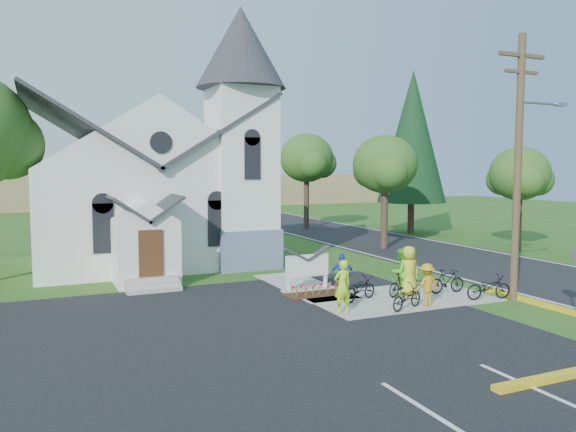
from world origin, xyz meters
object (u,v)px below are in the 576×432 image
utility_pole (519,159)px  bike_3 (447,281)px  cyclist_4 (409,271)px  bike_1 (402,284)px  church_sign (307,266)px  cyclist_3 (427,285)px  cyclist_1 (400,272)px  bike_2 (407,297)px  bike_4 (488,287)px  bike_0 (360,289)px  cyclist_2 (342,274)px  cyclist_0 (342,286)px

utility_pole → bike_3: (-1.74, 1.82, -4.87)m
cyclist_4 → bike_1: bearing=-10.3°
church_sign → cyclist_3: size_ratio=1.43×
bike_3 → cyclist_4: (-1.69, 0.25, 0.50)m
church_sign → cyclist_1: size_ratio=1.19×
bike_2 → church_sign: bearing=1.7°
bike_4 → church_sign: bearing=63.4°
utility_pole → bike_2: size_ratio=5.92×
cyclist_3 → cyclist_4: bearing=-102.1°
cyclist_1 → bike_1: bearing=66.3°
bike_0 → cyclist_3: (1.82, -1.64, 0.32)m
bike_2 → cyclist_4: cyclist_4 is taller
utility_pole → bike_2: bearing=175.7°
bike_1 → cyclist_3: cyclist_3 is taller
cyclist_2 → cyclist_4: 2.59m
bike_0 → cyclist_2: bearing=-14.8°
bike_1 → utility_pole: bearing=-136.5°
bike_1 → bike_2: bike_1 is taller
cyclist_0 → bike_4: cyclist_0 is taller
cyclist_1 → bike_4: (2.65, -1.97, -0.45)m
utility_pole → cyclist_4: utility_pole is taller
bike_0 → cyclist_4: 2.22m
bike_0 → bike_4: 4.93m
bike_0 → bike_4: bearing=-132.1°
church_sign → utility_pole: 9.18m
cyclist_0 → cyclist_2: 2.76m
cyclist_0 → bike_3: (5.32, 0.89, -0.44)m
church_sign → utility_pole: (6.56, -4.70, 4.38)m
cyclist_4 → bike_2: bearing=53.4°
church_sign → bike_2: church_sign is taller
cyclist_0 → bike_2: bearing=161.5°
utility_pole → bike_1: bearing=150.1°
cyclist_3 → cyclist_0: bearing=-6.9°
church_sign → cyclist_1: bearing=-39.6°
bike_0 → cyclist_0: bearing=109.8°
cyclist_0 → bike_2: (2.30, -0.56, -0.48)m
cyclist_1 → church_sign: bearing=-50.0°
church_sign → utility_pole: utility_pole is taller
bike_0 → bike_4: size_ratio=0.95×
cyclist_0 → cyclist_2: cyclist_0 is taller
church_sign → cyclist_4: bearing=-40.0°
cyclist_3 → cyclist_2: bearing=-55.3°
utility_pole → cyclist_4: 5.93m
cyclist_3 → cyclist_4: 1.60m
cyclist_4 → bike_4: (2.42, -1.74, -0.51)m
bike_0 → cyclist_1: bearing=-106.3°
cyclist_1 → cyclist_2: 2.28m
cyclist_3 → bike_1: bearing=-92.2°
church_sign → bike_2: 4.73m
cyclist_0 → bike_1: size_ratio=1.18×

